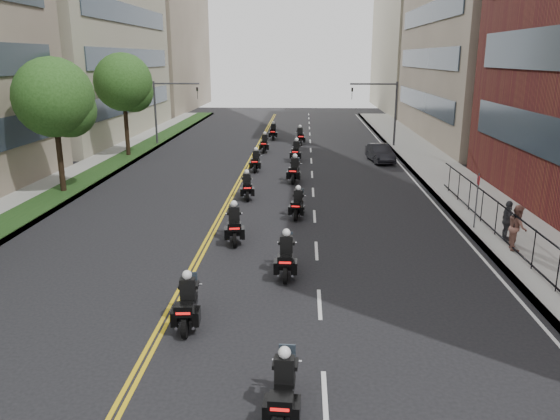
% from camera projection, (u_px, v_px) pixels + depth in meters
% --- Properties ---
extents(sidewalk_right, '(4.00, 90.00, 0.15)m').
position_uv_depth(sidewalk_right, '(466.00, 193.00, 31.45)').
color(sidewalk_right, gray).
rests_on(sidewalk_right, ground).
extents(sidewalk_left, '(4.00, 90.00, 0.15)m').
position_uv_depth(sidewalk_left, '(58.00, 188.00, 32.49)').
color(sidewalk_left, gray).
rests_on(sidewalk_left, ground).
extents(grass_strip, '(2.00, 90.00, 0.04)m').
position_uv_depth(grass_strip, '(71.00, 187.00, 32.43)').
color(grass_strip, '#183613').
rests_on(grass_strip, sidewalk_left).
extents(building_right_far, '(15.00, 28.00, 26.00)m').
position_uv_depth(building_right_far, '(437.00, 18.00, 78.52)').
color(building_right_far, '#A09A81').
rests_on(building_right_far, ground).
extents(building_left_far, '(16.00, 28.00, 26.00)m').
position_uv_depth(building_left_far, '(139.00, 19.00, 80.40)').
color(building_left_far, '#7E6F5C').
rests_on(building_left_far, ground).
extents(iron_fence, '(0.05, 28.00, 1.50)m').
position_uv_depth(iron_fence, '(545.00, 259.00, 18.77)').
color(iron_fence, black).
rests_on(iron_fence, sidewalk_right).
extents(street_trees, '(4.40, 38.40, 7.98)m').
position_uv_depth(street_trees, '(5.00, 113.00, 24.93)').
color(street_trees, black).
rests_on(street_trees, ground).
extents(traffic_signal_right, '(4.09, 0.20, 5.60)m').
position_uv_depth(traffic_signal_right, '(385.00, 104.00, 46.93)').
color(traffic_signal_right, '#3F3F44').
rests_on(traffic_signal_right, ground).
extents(traffic_signal_left, '(4.09, 0.20, 5.60)m').
position_uv_depth(traffic_signal_left, '(166.00, 103.00, 47.75)').
color(traffic_signal_left, '#3F3F44').
rests_on(traffic_signal_left, ground).
extents(motorcycle_1, '(0.55, 2.21, 1.63)m').
position_uv_depth(motorcycle_1, '(284.00, 391.00, 11.81)').
color(motorcycle_1, black).
rests_on(motorcycle_1, ground).
extents(motorcycle_2, '(0.59, 2.27, 1.68)m').
position_uv_depth(motorcycle_2, '(188.00, 305.00, 15.87)').
color(motorcycle_2, black).
rests_on(motorcycle_2, ground).
extents(motorcycle_3, '(0.54, 2.34, 1.73)m').
position_uv_depth(motorcycle_3, '(286.00, 258.00, 19.53)').
color(motorcycle_3, black).
rests_on(motorcycle_3, ground).
extents(motorcycle_4, '(0.73, 2.41, 1.78)m').
position_uv_depth(motorcycle_4, '(234.00, 226.00, 23.15)').
color(motorcycle_4, black).
rests_on(motorcycle_4, ground).
extents(motorcycle_5, '(0.62, 2.16, 1.60)m').
position_uv_depth(motorcycle_5, '(298.00, 205.00, 26.69)').
color(motorcycle_5, black).
rests_on(motorcycle_5, ground).
extents(motorcycle_6, '(0.67, 2.20, 1.63)m').
position_uv_depth(motorcycle_6, '(247.00, 187.00, 30.27)').
color(motorcycle_6, black).
rests_on(motorcycle_6, ground).
extents(motorcycle_7, '(0.68, 2.42, 1.79)m').
position_uv_depth(motorcycle_7, '(295.00, 171.00, 34.27)').
color(motorcycle_7, black).
rests_on(motorcycle_7, ground).
extents(motorcycle_8, '(0.51, 2.23, 1.65)m').
position_uv_depth(motorcycle_8, '(256.00, 162.00, 37.61)').
color(motorcycle_8, black).
rests_on(motorcycle_8, ground).
extents(motorcycle_9, '(0.64, 2.40, 1.77)m').
position_uv_depth(motorcycle_9, '(296.00, 152.00, 41.15)').
color(motorcycle_9, black).
rests_on(motorcycle_9, ground).
extents(motorcycle_10, '(0.53, 2.30, 1.69)m').
position_uv_depth(motorcycle_10, '(265.00, 144.00, 45.12)').
color(motorcycle_10, black).
rests_on(motorcycle_10, ground).
extents(motorcycle_11, '(0.65, 2.42, 1.78)m').
position_uv_depth(motorcycle_11, '(300.00, 137.00, 48.85)').
color(motorcycle_11, black).
rests_on(motorcycle_11, ground).
extents(motorcycle_12, '(0.53, 2.34, 1.73)m').
position_uv_depth(motorcycle_12, '(273.00, 132.00, 52.10)').
color(motorcycle_12, black).
rests_on(motorcycle_12, ground).
extents(parked_sedan, '(1.90, 4.16, 1.32)m').
position_uv_depth(parked_sedan, '(380.00, 153.00, 40.94)').
color(parked_sedan, black).
rests_on(parked_sedan, ground).
extents(pedestrian_b, '(0.82, 0.99, 1.82)m').
position_uv_depth(pedestrian_b, '(517.00, 227.00, 21.77)').
color(pedestrian_b, '#87564A').
rests_on(pedestrian_b, sidewalk_right).
extents(pedestrian_c, '(0.45, 1.02, 1.72)m').
position_uv_depth(pedestrian_c, '(507.00, 221.00, 22.83)').
color(pedestrian_c, '#393A3F').
rests_on(pedestrian_c, sidewalk_right).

